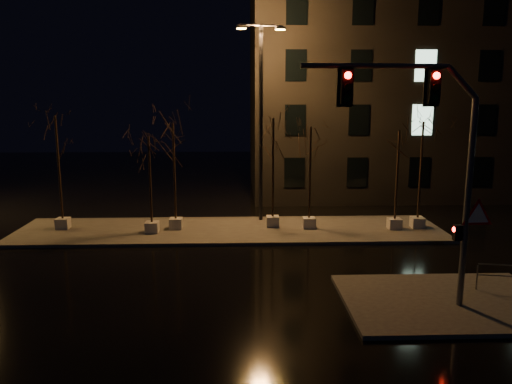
{
  "coord_description": "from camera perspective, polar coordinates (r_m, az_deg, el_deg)",
  "views": [
    {
      "loc": [
        0.47,
        -19.16,
        6.89
      ],
      "look_at": [
        1.22,
        2.33,
        2.8
      ],
      "focal_mm": 35.0,
      "sensor_mm": 36.0,
      "label": 1
    }
  ],
  "objects": [
    {
      "name": "tree_6",
      "position": [
        26.93,
        18.45,
        5.04
      ],
      "size": [
        1.8,
        1.8,
        5.68
      ],
      "color": "#BBB7AF",
      "rests_on": "median"
    },
    {
      "name": "ground",
      "position": [
        20.37,
        -3.24,
        -9.02
      ],
      "size": [
        90.0,
        90.0,
        0.0
      ],
      "primitive_type": "plane",
      "color": "black",
      "rests_on": "ground"
    },
    {
      "name": "tree_5",
      "position": [
        26.34,
        15.94,
        4.32
      ],
      "size": [
        1.8,
        1.8,
        5.23
      ],
      "color": "#BBB7AF",
      "rests_on": "median"
    },
    {
      "name": "median",
      "position": [
        26.07,
        -2.97,
        -4.4
      ],
      "size": [
        22.0,
        5.0,
        0.15
      ],
      "primitive_type": "cube",
      "color": "#474540",
      "rests_on": "ground"
    },
    {
      "name": "sidewalk_corner",
      "position": [
        18.47,
        20.98,
        -11.63
      ],
      "size": [
        7.0,
        5.0,
        0.15
      ],
      "primitive_type": "cube",
      "color": "#474540",
      "rests_on": "ground"
    },
    {
      "name": "building",
      "position": [
        39.56,
        18.35,
        11.12
      ],
      "size": [
        25.0,
        12.0,
        15.0
      ],
      "primitive_type": "cube",
      "color": "black",
      "rests_on": "ground"
    },
    {
      "name": "tree_3",
      "position": [
        25.8,
        1.97,
        5.64
      ],
      "size": [
        1.8,
        1.8,
        5.85
      ],
      "color": "#BBB7AF",
      "rests_on": "median"
    },
    {
      "name": "tree_1",
      "position": [
        25.2,
        -12.1,
        3.83
      ],
      "size": [
        1.8,
        1.8,
        5.01
      ],
      "color": "#BBB7AF",
      "rests_on": "median"
    },
    {
      "name": "tree_4",
      "position": [
        25.67,
        6.24,
        4.84
      ],
      "size": [
        1.8,
        1.8,
        5.43
      ],
      "color": "#BBB7AF",
      "rests_on": "median"
    },
    {
      "name": "tree_0",
      "position": [
        27.26,
        -21.8,
        5.42
      ],
      "size": [
        1.8,
        1.8,
        6.01
      ],
      "color": "#BBB7AF",
      "rests_on": "median"
    },
    {
      "name": "tree_2",
      "position": [
        25.68,
        -9.4,
        5.11
      ],
      "size": [
        1.8,
        1.8,
        5.63
      ],
      "color": "#BBB7AF",
      "rests_on": "median"
    },
    {
      "name": "traffic_signal_mast",
      "position": [
        16.43,
        19.52,
        4.36
      ],
      "size": [
        6.34,
        0.37,
        7.74
      ],
      "rotation": [
        0.0,
        0.0,
        0.04
      ],
      "color": "#5B5E63",
      "rests_on": "sidewalk_corner"
    },
    {
      "name": "guard_rail_a",
      "position": [
        19.87,
        27.1,
        -8.34
      ],
      "size": [
        2.23,
        0.46,
        0.98
      ],
      "rotation": [
        0.0,
        0.0,
        -0.19
      ],
      "color": "#5B5E63",
      "rests_on": "sidewalk_corner"
    },
    {
      "name": "streetlight_main",
      "position": [
        27.16,
        0.57,
        9.32
      ],
      "size": [
        2.62,
        0.73,
        10.49
      ],
      "rotation": [
        0.0,
        0.0,
        0.17
      ],
      "color": "black",
      "rests_on": "median"
    }
  ]
}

